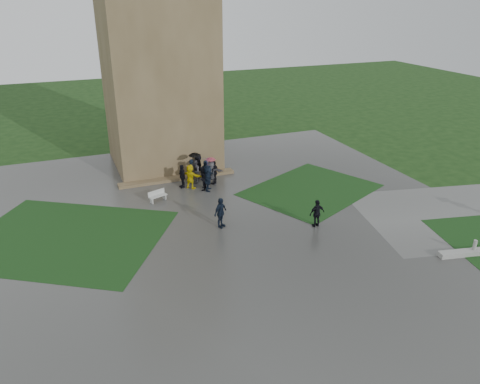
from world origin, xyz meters
name	(u,v)px	position (x,y,z in m)	size (l,w,h in m)	color
ground	(225,243)	(0.00, 0.00, 0.00)	(120.00, 120.00, 0.00)	black
plaza	(214,228)	(0.00, 2.00, 0.01)	(34.00, 34.00, 0.02)	#343432
lawn_inset_left	(66,238)	(-8.50, 4.00, 0.03)	(11.00, 9.00, 0.01)	black
lawn_inset_right	(311,190)	(8.50, 5.00, 0.03)	(9.00, 7.00, 0.01)	black
tower	(157,53)	(0.00, 15.00, 9.00)	(8.00, 8.00, 18.00)	brown
tower_plinth	(178,178)	(0.00, 10.60, 0.13)	(9.00, 0.80, 0.22)	brown
bench	(157,196)	(-2.31, 7.21, 0.41)	(1.37, 0.84, 0.76)	#ADADA9
visitor_cluster	(201,172)	(1.40, 8.86, 1.07)	(3.39, 4.79, 2.50)	black
pedestrian_mid	(220,213)	(0.45, 1.94, 0.98)	(1.12, 0.64, 1.92)	black
pedestrian_near	(317,213)	(5.95, -0.16, 0.90)	(1.03, 0.59, 1.76)	black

